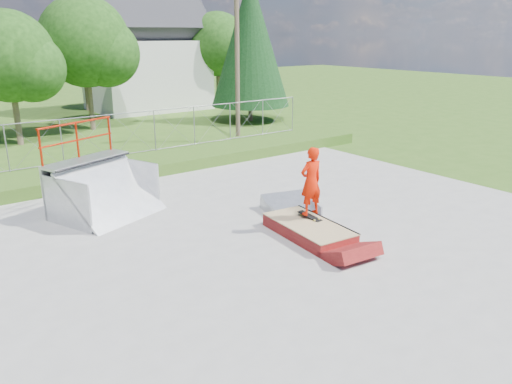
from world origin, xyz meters
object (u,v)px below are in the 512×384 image
grind_box (309,230)px  quarter_pipe (105,172)px  flat_bank_ramp (291,207)px  skater (311,184)px

grind_box → quarter_pipe: bearing=132.5°
quarter_pipe → flat_bank_ramp: size_ratio=1.79×
skater → grind_box: bearing=46.3°
flat_bank_ramp → skater: bearing=-94.3°
flat_bank_ramp → skater: skater is taller
quarter_pipe → skater: bearing=-70.2°
grind_box → skater: 1.30m
flat_bank_ramp → skater: 1.97m
quarter_pipe → flat_bank_ramp: quarter_pipe is taller
quarter_pipe → flat_bank_ramp: (4.69, -3.30, -1.20)m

